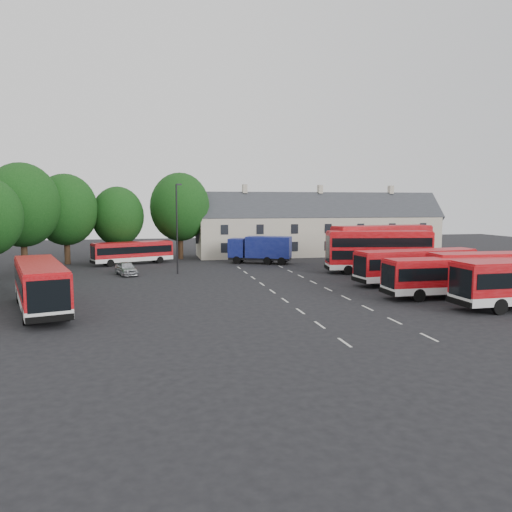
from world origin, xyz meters
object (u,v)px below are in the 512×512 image
at_px(bus_dd_south, 379,249).
at_px(silver_car, 126,268).
at_px(bus_west, 40,282).
at_px(box_truck, 261,248).
at_px(lamppost, 177,226).

relative_size(bus_dd_south, silver_car, 2.72).
bearing_deg(bus_west, silver_car, -32.31).
bearing_deg(box_truck, lamppost, -121.36).
xyz_separation_m(box_truck, silver_car, (-15.93, -6.98, -1.18)).
relative_size(bus_west, silver_car, 2.95).
height_order(silver_car, lamppost, lamppost).
height_order(bus_dd_south, box_truck, bus_dd_south).
bearing_deg(silver_car, bus_west, -123.30).
distance_m(bus_dd_south, silver_car, 26.72).
relative_size(bus_west, box_truck, 1.53).
bearing_deg(lamppost, bus_dd_south, -10.43).
distance_m(box_truck, lamppost, 13.24).
distance_m(bus_west, silver_car, 17.60).
height_order(bus_dd_south, lamppost, lamppost).
relative_size(box_truck, silver_car, 1.92).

